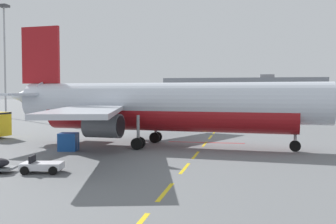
{
  "coord_description": "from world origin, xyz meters",
  "views": [
    {
      "loc": [
        22.23,
        -19.77,
        5.3
      ],
      "look_at": [
        14.66,
        18.33,
        3.35
      ],
      "focal_mm": 42.91,
      "sensor_mm": 36.0,
      "label": 1
    }
  ],
  "objects": [
    {
      "name": "terminal_satellite",
      "position": [
        20.29,
        158.24,
        5.62
      ],
      "size": [
        67.07,
        20.12,
        12.8
      ],
      "color": "gray",
      "rests_on": "ground"
    },
    {
      "name": "uld_cargo_container",
      "position": [
        6.4,
        13.8,
        0.8
      ],
      "size": [
        1.84,
        1.8,
        1.6
      ],
      "color": "#194C9E",
      "rests_on": "ground"
    },
    {
      "name": "airliner_foreground",
      "position": [
        13.99,
        18.33,
        3.95
      ],
      "size": [
        34.82,
        34.49,
        12.2
      ],
      "color": "silver",
      "rests_on": "ground"
    },
    {
      "name": "apron_paint_markings",
      "position": [
        18.0,
        38.38,
        0.0
      ],
      "size": [
        8.0,
        96.68,
        0.01
      ],
      "color": "yellow",
      "rests_on": "ground"
    },
    {
      "name": "apron_light_mast_near",
      "position": [
        -26.51,
        54.43,
        14.45
      ],
      "size": [
        1.8,
        1.8,
        23.01
      ],
      "color": "slate",
      "rests_on": "ground"
    }
  ]
}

